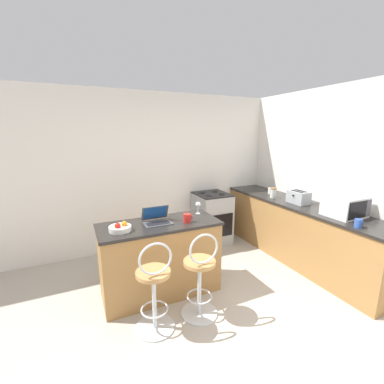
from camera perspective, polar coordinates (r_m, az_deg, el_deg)
name	(u,v)px	position (r m, az deg, el deg)	size (l,w,h in m)	color
ground_plane	(236,330)	(2.98, 9.74, -27.97)	(20.00, 20.00, 0.00)	#ADA393
wall_back	(160,172)	(4.44, -7.07, 4.53)	(12.00, 0.06, 2.60)	silver
wall_right	(381,187)	(3.91, 36.49, 0.95)	(0.06, 12.00, 2.60)	silver
breakfast_bar	(160,258)	(3.25, -7.05, -14.37)	(1.42, 0.60, 0.91)	#9E703D
counter_right	(296,231)	(4.37, 22.16, -7.97)	(0.65, 2.87, 0.91)	#9E703D
bar_stool_near	(154,289)	(2.71, -8.38, -20.64)	(0.40, 0.40, 0.97)	silver
bar_stool_far	(200,278)	(2.86, 1.82, -18.50)	(0.40, 0.40, 0.97)	silver
laptop	(157,219)	(3.08, -7.84, -5.86)	(0.32, 0.26, 0.19)	#47474C
microwave	(345,206)	(3.80, 30.88, -2.67)	(0.45, 0.39, 0.27)	white
toaster	(298,197)	(4.19, 22.58, -1.07)	(0.22, 0.30, 0.19)	#9EA3A8
stove_range	(212,218)	(4.65, 4.43, -5.78)	(0.56, 0.61, 0.91)	#9EA3A8
mug_white	(270,191)	(4.69, 17.03, 0.26)	(0.09, 0.08, 0.10)	white
mug_blue	(358,223)	(3.44, 33.02, -5.86)	(0.09, 0.08, 0.10)	#2D51AD
wine_glass_tall	(198,205)	(3.36, 1.33, -2.91)	(0.07, 0.07, 0.16)	silver
mug_red	(187,218)	(3.06, -1.06, -5.80)	(0.10, 0.09, 0.10)	red
fruit_bowl	(120,228)	(2.90, -15.69, -7.68)	(0.24, 0.24, 0.11)	silver
storage_jar	(273,193)	(4.41, 17.59, -0.16)	(0.10, 0.10, 0.16)	silver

